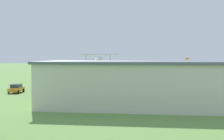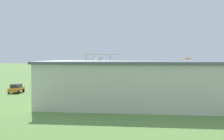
{
  "view_description": "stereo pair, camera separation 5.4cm",
  "coord_description": "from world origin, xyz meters",
  "px_view_note": "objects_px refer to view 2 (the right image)",
  "views": [
    {
      "loc": [
        -6.22,
        73.34,
        6.99
      ],
      "look_at": [
        0.53,
        6.31,
        3.91
      ],
      "focal_mm": 52.34,
      "sensor_mm": 36.0,
      "label": 1
    },
    {
      "loc": [
        -6.28,
        73.34,
        6.99
      ],
      "look_at": [
        0.53,
        6.31,
        3.91
      ],
      "focal_mm": 52.34,
      "sensor_mm": 36.0,
      "label": 2
    }
  ],
  "objects_px": {
    "person_beside_truck": "(170,88)",
    "person_near_hangar_door": "(190,89)",
    "person_crossing_taxiway": "(187,90)",
    "car_yellow": "(56,88)",
    "person_walking_on_apron": "(122,86)",
    "car_red": "(88,88)",
    "car_blue": "(211,90)",
    "hangar": "(142,84)",
    "person_watching_takeoff": "(162,88)",
    "windsock": "(189,60)",
    "biplane": "(98,59)",
    "car_orange": "(16,88)"
  },
  "relations": [
    {
      "from": "car_red",
      "to": "person_walking_on_apron",
      "type": "height_order",
      "value": "car_red"
    },
    {
      "from": "biplane",
      "to": "car_yellow",
      "type": "bearing_deg",
      "value": 69.21
    },
    {
      "from": "car_orange",
      "to": "person_near_hangar_door",
      "type": "height_order",
      "value": "person_near_hangar_door"
    },
    {
      "from": "person_walking_on_apron",
      "to": "car_red",
      "type": "bearing_deg",
      "value": 42.99
    },
    {
      "from": "person_walking_on_apron",
      "to": "windsock",
      "type": "height_order",
      "value": "windsock"
    },
    {
      "from": "hangar",
      "to": "car_red",
      "type": "relative_size",
      "value": 6.0
    },
    {
      "from": "biplane",
      "to": "hangar",
      "type": "bearing_deg",
      "value": 109.25
    },
    {
      "from": "car_orange",
      "to": "person_walking_on_apron",
      "type": "height_order",
      "value": "person_walking_on_apron"
    },
    {
      "from": "car_yellow",
      "to": "windsock",
      "type": "xyz_separation_m",
      "value": [
        -27.9,
        -25.25,
        4.77
      ]
    },
    {
      "from": "car_orange",
      "to": "person_watching_takeoff",
      "type": "bearing_deg",
      "value": -173.33
    },
    {
      "from": "person_near_hangar_door",
      "to": "windsock",
      "type": "xyz_separation_m",
      "value": [
        -3.16,
        -25.1,
        4.75
      ]
    },
    {
      "from": "biplane",
      "to": "car_orange",
      "type": "xyz_separation_m",
      "value": [
        12.78,
        16.88,
        -5.14
      ]
    },
    {
      "from": "car_orange",
      "to": "car_blue",
      "type": "bearing_deg",
      "value": -179.08
    },
    {
      "from": "car_red",
      "to": "car_yellow",
      "type": "distance_m",
      "value": 6.3
    },
    {
      "from": "biplane",
      "to": "person_beside_truck",
      "type": "relative_size",
      "value": 5.27
    },
    {
      "from": "person_near_hangar_door",
      "to": "windsock",
      "type": "relative_size",
      "value": 0.27
    },
    {
      "from": "person_near_hangar_door",
      "to": "hangar",
      "type": "bearing_deg",
      "value": 61.35
    },
    {
      "from": "person_crossing_taxiway",
      "to": "windsock",
      "type": "relative_size",
      "value": 0.25
    },
    {
      "from": "person_watching_takeoff",
      "to": "person_beside_truck",
      "type": "height_order",
      "value": "person_beside_truck"
    },
    {
      "from": "car_red",
      "to": "windsock",
      "type": "bearing_deg",
      "value": -129.82
    },
    {
      "from": "car_red",
      "to": "person_watching_takeoff",
      "type": "distance_m",
      "value": 13.82
    },
    {
      "from": "car_blue",
      "to": "person_near_hangar_door",
      "type": "relative_size",
      "value": 2.6
    },
    {
      "from": "person_crossing_taxiway",
      "to": "person_beside_truck",
      "type": "bearing_deg",
      "value": -54.9
    },
    {
      "from": "car_yellow",
      "to": "person_near_hangar_door",
      "type": "distance_m",
      "value": 24.75
    },
    {
      "from": "person_watching_takeoff",
      "to": "person_crossing_taxiway",
      "type": "height_order",
      "value": "person_watching_takeoff"
    },
    {
      "from": "person_crossing_taxiway",
      "to": "hangar",
      "type": "bearing_deg",
      "value": 60.79
    },
    {
      "from": "person_watching_takeoff",
      "to": "person_walking_on_apron",
      "type": "xyz_separation_m",
      "value": [
        7.85,
        -3.39,
        0.03
      ]
    },
    {
      "from": "car_blue",
      "to": "person_beside_truck",
      "type": "height_order",
      "value": "car_blue"
    },
    {
      "from": "hangar",
      "to": "biplane",
      "type": "relative_size",
      "value": 3.1
    },
    {
      "from": "car_blue",
      "to": "person_crossing_taxiway",
      "type": "bearing_deg",
      "value": 2.34
    },
    {
      "from": "biplane",
      "to": "car_red",
      "type": "height_order",
      "value": "biplane"
    },
    {
      "from": "person_watching_takeoff",
      "to": "person_beside_truck",
      "type": "bearing_deg",
      "value": -144.92
    },
    {
      "from": "person_near_hangar_door",
      "to": "biplane",
      "type": "bearing_deg",
      "value": -38.04
    },
    {
      "from": "car_blue",
      "to": "car_red",
      "type": "height_order",
      "value": "car_red"
    },
    {
      "from": "car_blue",
      "to": "person_beside_truck",
      "type": "distance_m",
      "value": 7.71
    },
    {
      "from": "person_watching_takeoff",
      "to": "person_walking_on_apron",
      "type": "bearing_deg",
      "value": -23.38
    },
    {
      "from": "windsock",
      "to": "car_red",
      "type": "bearing_deg",
      "value": 50.18
    },
    {
      "from": "car_yellow",
      "to": "windsock",
      "type": "distance_m",
      "value": 37.93
    },
    {
      "from": "car_red",
      "to": "person_beside_truck",
      "type": "bearing_deg",
      "value": -168.58
    },
    {
      "from": "person_crossing_taxiway",
      "to": "biplane",
      "type": "bearing_deg",
      "value": -41.96
    },
    {
      "from": "person_crossing_taxiway",
      "to": "car_yellow",
      "type": "bearing_deg",
      "value": -3.43
    },
    {
      "from": "hangar",
      "to": "person_walking_on_apron",
      "type": "height_order",
      "value": "hangar"
    },
    {
      "from": "windsock",
      "to": "person_crossing_taxiway",
      "type": "bearing_deg",
      "value": 81.79
    },
    {
      "from": "person_beside_truck",
      "to": "car_yellow",
      "type": "bearing_deg",
      "value": 6.25
    },
    {
      "from": "car_blue",
      "to": "windsock",
      "type": "distance_m",
      "value": 26.94
    },
    {
      "from": "person_beside_truck",
      "to": "biplane",
      "type": "bearing_deg",
      "value": -39.02
    },
    {
      "from": "person_beside_truck",
      "to": "person_near_hangar_door",
      "type": "distance_m",
      "value": 4.01
    },
    {
      "from": "person_walking_on_apron",
      "to": "car_yellow",
      "type": "bearing_deg",
      "value": 21.31
    },
    {
      "from": "person_near_hangar_door",
      "to": "windsock",
      "type": "distance_m",
      "value": 25.73
    },
    {
      "from": "person_walking_on_apron",
      "to": "person_near_hangar_door",
      "type": "bearing_deg",
      "value": 160.22
    }
  ]
}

